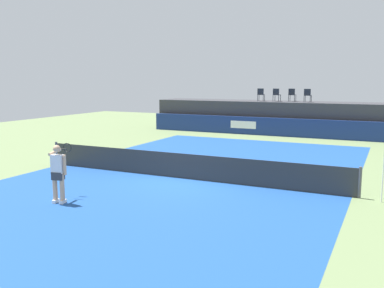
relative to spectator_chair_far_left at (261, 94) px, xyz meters
name	(u,v)px	position (x,y,z in m)	size (l,w,h in m)	color
ground_plane	(214,164)	(1.42, -11.94, -2.69)	(48.00, 48.00, 0.00)	#6B7F51
court_inner	(183,178)	(1.42, -14.94, -2.69)	(12.00, 22.00, 0.00)	#1C478C
sponsor_wall	(275,127)	(1.42, -1.44, -2.09)	(18.00, 0.22, 1.20)	navy
spectator_platform	(282,117)	(1.42, 0.36, -1.59)	(18.00, 2.80, 2.20)	#38383D
spectator_chair_far_left	(261,94)	(0.00, 0.00, 0.00)	(0.46, 0.46, 0.89)	#1E232D
spectator_chair_left	(277,94)	(1.09, 0.07, 0.00)	(0.48, 0.48, 0.89)	#1E232D
spectator_chair_center	(292,94)	(2.08, 0.42, 0.00)	(0.45, 0.45, 0.89)	#1E232D
spectator_chair_right	(308,95)	(3.20, 0.00, 0.00)	(0.45, 0.45, 0.89)	#1E232D
tennis_net	(183,166)	(1.42, -14.94, -2.22)	(12.40, 0.02, 0.95)	#2D2D2D
net_post_near	(57,153)	(-4.78, -14.94, -2.19)	(0.10, 0.10, 1.00)	#4C4C51
net_post_far	(360,182)	(7.62, -14.94, -2.19)	(0.10, 0.10, 1.00)	#4C4C51
tennis_player	(58,172)	(-0.52, -19.39, -1.73)	(0.86, 1.12, 1.77)	white
tennis_ball	(176,163)	(-0.09, -12.60, -2.66)	(0.07, 0.07, 0.07)	#D8EA33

